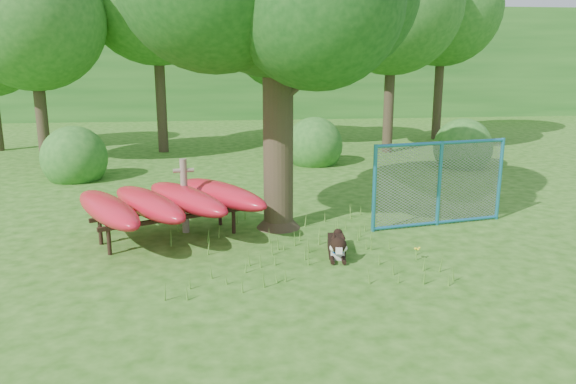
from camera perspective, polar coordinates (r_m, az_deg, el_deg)
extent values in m
plane|color=#204F0F|center=(9.13, -0.33, -7.92)|extent=(80.00, 80.00, 0.00)
cylinder|color=#31281B|center=(10.87, -1.02, 8.05)|extent=(0.64, 0.64, 4.59)
cone|color=#31281B|center=(11.26, -0.98, -2.48)|extent=(0.96, 0.96, 0.46)
sphere|color=#134413|center=(9.90, 3.04, 18.67)|extent=(2.94, 2.94, 2.94)
cylinder|color=#31281B|center=(10.95, 1.85, 11.46)|extent=(1.24, 0.71, 0.98)
cylinder|color=#31281B|center=(10.92, -3.67, 13.36)|extent=(1.04, 0.58, 0.94)
cylinder|color=#6C6251|center=(11.00, -10.47, -0.41)|extent=(0.15, 0.15, 1.46)
cylinder|color=#6C6251|center=(10.89, -10.58, 2.17)|extent=(0.40, 0.13, 0.08)
cylinder|color=black|center=(10.20, -17.72, -4.87)|extent=(0.10, 0.10, 0.46)
cylinder|color=black|center=(10.94, -5.54, -3.04)|extent=(0.10, 0.10, 0.46)
cylinder|color=black|center=(10.80, -18.52, -3.92)|extent=(0.10, 0.10, 0.46)
cylinder|color=black|center=(11.50, -6.92, -2.25)|extent=(0.10, 0.10, 0.46)
cube|color=black|center=(10.44, -11.48, -2.66)|extent=(2.54, 1.18, 0.07)
cube|color=black|center=(11.02, -12.60, -1.84)|extent=(2.54, 1.18, 0.07)
ellipsoid|color=red|center=(10.38, -17.84, -1.67)|extent=(1.85, 2.72, 0.44)
ellipsoid|color=red|center=(10.56, -13.99, -1.16)|extent=(1.92, 2.70, 0.44)
ellipsoid|color=red|center=(10.78, -10.29, -0.67)|extent=(1.99, 2.67, 0.44)
ellipsoid|color=red|center=(11.05, -6.74, -0.20)|extent=(2.06, 2.63, 0.44)
cube|color=black|center=(9.88, 4.93, -5.48)|extent=(0.38, 0.77, 0.25)
cube|color=white|center=(9.59, 5.04, -6.16)|extent=(0.25, 0.18, 0.23)
sphere|color=black|center=(9.34, 5.14, -5.39)|extent=(0.27, 0.27, 0.27)
cube|color=white|center=(9.24, 5.19, -5.90)|extent=(0.13, 0.16, 0.09)
sphere|color=white|center=(9.33, 4.63, -5.68)|extent=(0.13, 0.13, 0.13)
sphere|color=white|center=(9.34, 5.66, -5.68)|extent=(0.13, 0.13, 0.13)
cone|color=black|center=(9.33, 4.69, -4.45)|extent=(0.13, 0.14, 0.13)
cone|color=black|center=(9.34, 5.60, -4.45)|extent=(0.10, 0.12, 0.13)
cylinder|color=black|center=(9.46, 4.52, -6.84)|extent=(0.12, 0.32, 0.07)
cylinder|color=black|center=(9.47, 5.67, -6.84)|extent=(0.12, 0.32, 0.07)
sphere|color=black|center=(10.23, 5.10, -4.19)|extent=(0.17, 0.17, 0.17)
torus|color=blue|center=(9.44, 5.10, -5.59)|extent=(0.27, 0.11, 0.27)
cylinder|color=teal|center=(10.96, 8.76, 0.33)|extent=(0.09, 0.09, 1.73)
cylinder|color=teal|center=(11.66, 15.12, 0.82)|extent=(0.09, 0.09, 1.73)
cylinder|color=teal|center=(12.49, 20.70, 1.23)|extent=(0.09, 0.09, 1.73)
cylinder|color=teal|center=(11.51, 15.37, 4.82)|extent=(2.84, 0.59, 0.07)
cylinder|color=teal|center=(11.86, 14.88, -3.03)|extent=(2.84, 0.59, 0.07)
plane|color=gray|center=(11.66, 15.12, 0.82)|extent=(2.83, 0.53, 2.88)
cylinder|color=#4E832B|center=(9.75, 12.93, -6.21)|extent=(0.02, 0.02, 0.20)
sphere|color=yellow|center=(9.72, 12.96, -5.64)|extent=(0.04, 0.04, 0.04)
sphere|color=yellow|center=(9.73, 13.20, -5.55)|extent=(0.04, 0.04, 0.04)
sphere|color=yellow|center=(9.75, 12.77, -5.63)|extent=(0.04, 0.04, 0.04)
sphere|color=yellow|center=(9.69, 13.08, -5.70)|extent=(0.04, 0.04, 0.04)
sphere|color=yellow|center=(9.69, 12.84, -5.61)|extent=(0.04, 0.04, 0.04)
cylinder|color=#31281B|center=(19.28, -23.90, 8.74)|extent=(0.36, 0.36, 4.20)
sphere|color=#235F1F|center=(19.28, -24.61, 15.85)|extent=(4.40, 4.40, 4.40)
cylinder|color=#31281B|center=(20.55, -12.88, 11.25)|extent=(0.36, 0.36, 5.25)
cylinder|color=#31281B|center=(21.63, -0.40, 9.83)|extent=(0.36, 0.36, 3.85)
sphere|color=#235F1F|center=(21.59, -0.41, 15.66)|extent=(4.00, 4.00, 4.00)
cylinder|color=#31281B|center=(20.36, 10.28, 10.66)|extent=(0.36, 0.36, 4.76)
sphere|color=#235F1F|center=(20.41, 10.61, 18.30)|extent=(4.80, 4.80, 4.80)
cylinder|color=#31281B|center=(24.18, 15.09, 11.02)|extent=(0.36, 0.36, 4.90)
sphere|color=#235F1F|center=(24.24, 15.52, 17.63)|extent=(4.60, 4.60, 4.60)
sphere|color=#235F1F|center=(16.77, -20.71, 1.19)|extent=(1.80, 1.80, 1.80)
sphere|color=#235F1F|center=(18.37, 17.19, 2.48)|extent=(1.80, 1.80, 1.80)
sphere|color=#235F1F|center=(18.00, 2.66, 2.87)|extent=(1.80, 1.80, 1.80)
cube|color=#235F1F|center=(36.45, -5.60, 12.99)|extent=(80.00, 12.00, 6.00)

